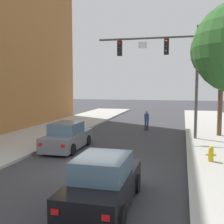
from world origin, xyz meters
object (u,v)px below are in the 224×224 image
object	(u,v)px
car_following_black	(104,183)
fire_hydrant	(211,154)
pedestrian_crossing_road	(147,120)
car_lead_grey	(67,137)
street_tree_second	(222,51)
traffic_signal_mast	(167,61)

from	to	relation	value
car_following_black	fire_hydrant	bearing A→B (deg)	56.97
car_following_black	pedestrian_crossing_road	world-z (taller)	pedestrian_crossing_road
pedestrian_crossing_road	car_lead_grey	bearing A→B (deg)	-114.53
pedestrian_crossing_road	fire_hydrant	distance (m)	10.06
car_lead_grey	fire_hydrant	xyz separation A→B (m)	(7.82, -1.20, -0.22)
street_tree_second	traffic_signal_mast	bearing A→B (deg)	-156.43
car_lead_grey	fire_hydrant	distance (m)	7.92
pedestrian_crossing_road	street_tree_second	size ratio (longest dim) A/B	0.20
traffic_signal_mast	pedestrian_crossing_road	world-z (taller)	traffic_signal_mast
fire_hydrant	street_tree_second	xyz separation A→B (m)	(1.23, 7.37, 5.60)
pedestrian_crossing_road	street_tree_second	world-z (taller)	street_tree_second
car_following_black	pedestrian_crossing_road	xyz separation A→B (m)	(-0.56, 14.74, 0.19)
traffic_signal_mast	car_following_black	bearing A→B (deg)	-96.16
traffic_signal_mast	car_following_black	distance (m)	12.36
pedestrian_crossing_road	fire_hydrant	bearing A→B (deg)	-65.24
traffic_signal_mast	street_tree_second	world-z (taller)	street_tree_second
car_following_black	street_tree_second	distance (m)	14.88
traffic_signal_mast	pedestrian_crossing_road	bearing A→B (deg)	118.09
pedestrian_crossing_road	fire_hydrant	world-z (taller)	pedestrian_crossing_road
pedestrian_crossing_road	fire_hydrant	size ratio (longest dim) A/B	2.28
car_following_black	fire_hydrant	world-z (taller)	car_following_black
traffic_signal_mast	pedestrian_crossing_road	xyz separation A→B (m)	(-1.79, 3.35, -4.44)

